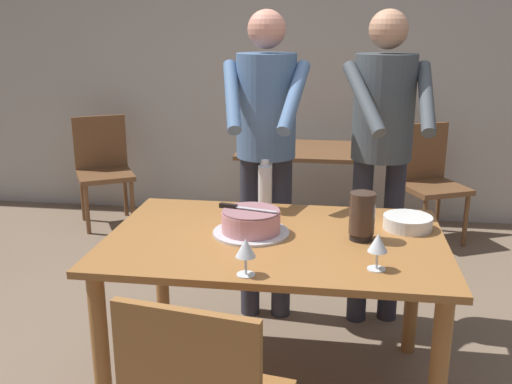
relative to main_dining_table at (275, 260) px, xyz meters
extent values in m
cube|color=#BCB7AD|center=(0.00, 2.64, 0.71)|extent=(10.00, 0.12, 2.70)
cube|color=#9E6633|center=(0.00, 0.00, 0.09)|extent=(1.47, 0.97, 0.03)
cylinder|color=#9E6633|center=(-0.66, -0.41, -0.28)|extent=(0.07, 0.07, 0.72)
cylinder|color=#9E6633|center=(0.66, -0.41, -0.28)|extent=(0.07, 0.07, 0.72)
cylinder|color=#9E6633|center=(-0.66, 0.41, -0.28)|extent=(0.07, 0.07, 0.72)
cylinder|color=#9E6633|center=(0.66, 0.41, -0.28)|extent=(0.07, 0.07, 0.72)
cylinder|color=silver|center=(-0.11, 0.02, 0.11)|extent=(0.34, 0.34, 0.01)
cylinder|color=#D18C93|center=(-0.11, 0.02, 0.17)|extent=(0.26, 0.26, 0.09)
cylinder|color=#926267|center=(-0.11, 0.02, 0.21)|extent=(0.25, 0.25, 0.01)
cube|color=silver|center=(-0.09, 0.02, 0.22)|extent=(0.20, 0.07, 0.00)
cube|color=black|center=(-0.22, 0.05, 0.22)|extent=(0.08, 0.04, 0.02)
cylinder|color=white|center=(0.58, 0.19, 0.11)|extent=(0.22, 0.22, 0.01)
cylinder|color=white|center=(0.58, 0.19, 0.12)|extent=(0.22, 0.22, 0.01)
cylinder|color=white|center=(0.58, 0.19, 0.13)|extent=(0.22, 0.22, 0.01)
cylinder|color=white|center=(0.58, 0.19, 0.14)|extent=(0.22, 0.22, 0.01)
cylinder|color=white|center=(0.58, 0.19, 0.15)|extent=(0.22, 0.22, 0.01)
cylinder|color=white|center=(0.58, 0.19, 0.16)|extent=(0.22, 0.22, 0.01)
cylinder|color=silver|center=(-0.06, -0.41, 0.11)|extent=(0.07, 0.07, 0.00)
cylinder|color=silver|center=(-0.06, -0.41, 0.15)|extent=(0.01, 0.01, 0.07)
cone|color=silver|center=(-0.06, -0.41, 0.22)|extent=(0.08, 0.08, 0.07)
cylinder|color=silver|center=(0.42, -0.29, 0.11)|extent=(0.07, 0.07, 0.00)
cylinder|color=silver|center=(0.42, -0.29, 0.15)|extent=(0.01, 0.01, 0.07)
cone|color=silver|center=(0.42, -0.29, 0.22)|extent=(0.08, 0.08, 0.07)
cylinder|color=silver|center=(-0.10, 0.40, 0.22)|extent=(0.07, 0.07, 0.22)
cylinder|color=silver|center=(-0.10, 0.40, 0.34)|extent=(0.04, 0.04, 0.03)
cylinder|color=black|center=(0.37, 0.02, 0.12)|extent=(0.10, 0.10, 0.03)
cylinder|color=#3F2D23|center=(0.37, 0.02, 0.23)|extent=(0.11, 0.11, 0.18)
cylinder|color=#2D2D38|center=(-0.04, 0.71, -0.17)|extent=(0.11, 0.11, 0.95)
cylinder|color=#2D2D38|center=(-0.22, 0.70, -0.17)|extent=(0.11, 0.11, 0.95)
cylinder|color=#4C6B93|center=(-0.13, 0.70, 0.58)|extent=(0.32, 0.32, 0.55)
sphere|color=tan|center=(-0.13, 0.70, 0.98)|extent=(0.20, 0.20, 0.20)
cylinder|color=#4C6B93|center=(0.03, 0.53, 0.66)|extent=(0.14, 0.42, 0.34)
cylinder|color=#4C6B93|center=(-0.28, 0.52, 0.66)|extent=(0.17, 0.42, 0.34)
cylinder|color=#2D2D38|center=(0.57, 0.75, -0.17)|extent=(0.11, 0.11, 0.95)
cylinder|color=#2D2D38|center=(0.40, 0.72, -0.17)|extent=(0.11, 0.11, 0.95)
cylinder|color=#3F474C|center=(0.48, 0.73, 0.58)|extent=(0.32, 0.32, 0.55)
sphere|color=tan|center=(0.48, 0.73, 0.98)|extent=(0.20, 0.20, 0.20)
cylinder|color=#3F474C|center=(0.68, 0.59, 0.66)|extent=(0.07, 0.42, 0.34)
cylinder|color=#3F474C|center=(0.37, 0.52, 0.66)|extent=(0.23, 0.41, 0.34)
cube|color=#9E6633|center=(-0.14, -0.99, 0.03)|extent=(0.44, 0.10, 0.45)
cube|color=brown|center=(0.01, 1.94, 0.08)|extent=(1.00, 0.70, 0.03)
cylinder|color=brown|center=(-0.41, 1.67, -0.29)|extent=(0.07, 0.07, 0.71)
cylinder|color=brown|center=(0.44, 1.67, -0.29)|extent=(0.07, 0.07, 0.71)
cylinder|color=brown|center=(-0.41, 2.22, -0.29)|extent=(0.07, 0.07, 0.71)
cylinder|color=brown|center=(0.44, 2.22, -0.29)|extent=(0.07, 0.07, 0.71)
cube|color=brown|center=(-1.67, 2.09, -0.21)|extent=(0.60, 0.60, 0.04)
cylinder|color=brown|center=(-1.42, 2.02, -0.44)|extent=(0.04, 0.04, 0.41)
cylinder|color=brown|center=(-1.73, 1.84, -0.44)|extent=(0.04, 0.04, 0.41)
cylinder|color=brown|center=(-1.60, 2.33, -0.44)|extent=(0.04, 0.04, 0.41)
cylinder|color=brown|center=(-1.91, 2.15, -0.44)|extent=(0.04, 0.04, 0.41)
cube|color=brown|center=(-1.77, 2.26, 0.03)|extent=(0.40, 0.24, 0.45)
cube|color=brown|center=(1.00, 2.09, -0.21)|extent=(0.59, 0.59, 0.04)
cylinder|color=brown|center=(1.24, 2.00, -0.44)|extent=(0.04, 0.04, 0.41)
cylinder|color=brown|center=(0.91, 1.84, -0.44)|extent=(0.04, 0.04, 0.41)
cylinder|color=brown|center=(1.08, 2.33, -0.44)|extent=(0.04, 0.04, 0.41)
cylinder|color=brown|center=(0.75, 2.17, -0.44)|extent=(0.04, 0.04, 0.41)
cube|color=brown|center=(0.91, 2.27, 0.03)|extent=(0.41, 0.22, 0.45)
camera|label=1|loc=(0.26, -2.36, 1.00)|focal=40.57mm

